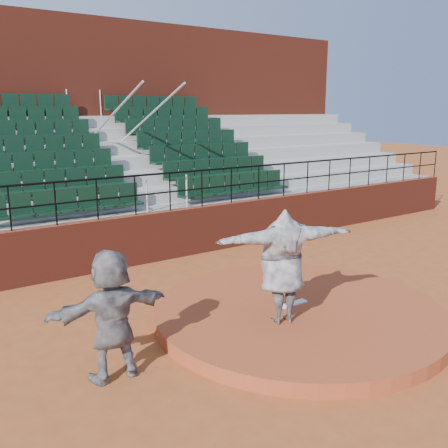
{
  "coord_description": "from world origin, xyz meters",
  "views": [
    {
      "loc": [
        -6.27,
        -6.5,
        3.92
      ],
      "look_at": [
        0.0,
        2.5,
        1.4
      ],
      "focal_mm": 40.0,
      "sensor_mm": 36.0,
      "label": 1
    }
  ],
  "objects": [
    {
      "name": "pitcher",
      "position": [
        -0.71,
        -0.3,
        1.26
      ],
      "size": [
        2.59,
        1.36,
        2.03
      ],
      "primitive_type": "imported",
      "rotation": [
        0.0,
        0.0,
        2.85
      ],
      "color": "black",
      "rests_on": "pitchers_mound"
    },
    {
      "name": "pitchers_mound",
      "position": [
        0.0,
        0.0,
        0.12
      ],
      "size": [
        5.5,
        5.5,
        0.25
      ],
      "primitive_type": "cylinder",
      "color": "#9F4323",
      "rests_on": "ground"
    },
    {
      "name": "ground",
      "position": [
        0.0,
        0.0,
        0.0
      ],
      "size": [
        90.0,
        90.0,
        0.0
      ],
      "primitive_type": "plane",
      "color": "#9D4D23",
      "rests_on": "ground"
    },
    {
      "name": "seating_deck",
      "position": [
        0.0,
        8.64,
        1.45
      ],
      "size": [
        24.0,
        5.97,
        4.63
      ],
      "color": "#9B9C96",
      "rests_on": "ground"
    },
    {
      "name": "press_box_facade",
      "position": [
        0.0,
        12.6,
        3.55
      ],
      "size": [
        24.0,
        3.0,
        7.1
      ],
      "primitive_type": "cube",
      "color": "maroon",
      "rests_on": "ground"
    },
    {
      "name": "boundary_wall",
      "position": [
        0.0,
        5.0,
        0.65
      ],
      "size": [
        24.0,
        0.3,
        1.3
      ],
      "primitive_type": "cube",
      "color": "maroon",
      "rests_on": "ground"
    },
    {
      "name": "wall_railing",
      "position": [
        0.0,
        5.0,
        2.03
      ],
      "size": [
        24.04,
        0.05,
        1.03
      ],
      "color": "black",
      "rests_on": "boundary_wall"
    },
    {
      "name": "fielder",
      "position": [
        -3.73,
        0.02,
        1.0
      ],
      "size": [
        1.87,
        0.66,
        1.99
      ],
      "primitive_type": "imported",
      "rotation": [
        0.0,
        0.0,
        3.1
      ],
      "color": "black",
      "rests_on": "ground"
    },
    {
      "name": "pitching_rubber",
      "position": [
        0.0,
        0.15,
        0.27
      ],
      "size": [
        0.6,
        0.15,
        0.03
      ],
      "primitive_type": "cube",
      "color": "white",
      "rests_on": "pitchers_mound"
    }
  ]
}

